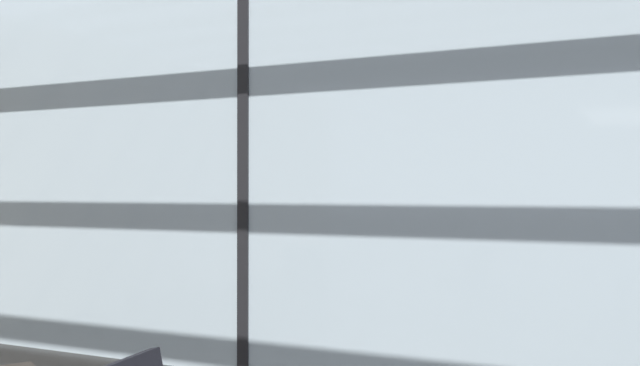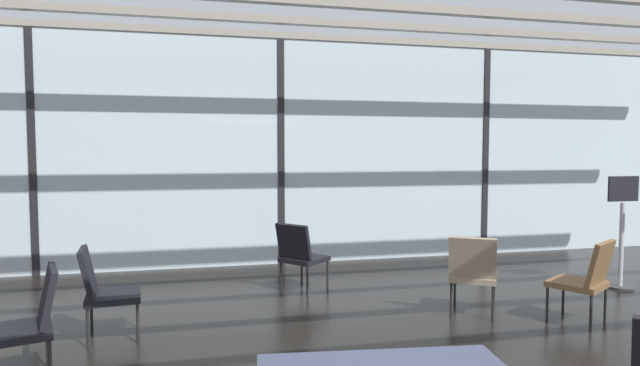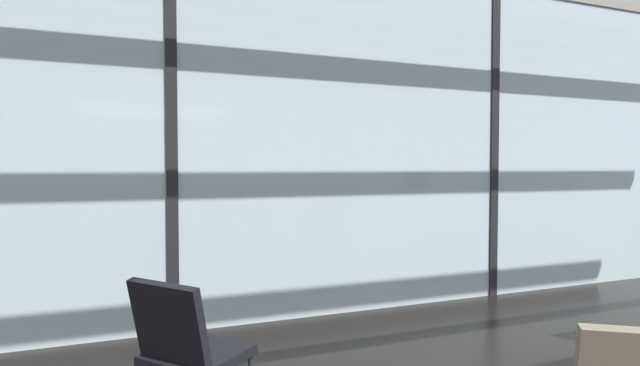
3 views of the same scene
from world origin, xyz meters
TOP-DOWN VIEW (x-y plane):
  - glass_curtain_wall at (0.00, 5.20)m, footprint 14.00×0.08m
  - window_mullion_1 at (0.00, 5.20)m, footprint 0.10×0.12m
  - window_mullion_2 at (3.50, 5.20)m, footprint 0.10×0.12m
  - parked_airplane at (-1.42, 9.35)m, footprint 14.63×4.35m
  - lounge_chair_6 at (-0.03, 3.49)m, footprint 0.71×0.71m

SIDE VIEW (x-z plane):
  - lounge_chair_6 at x=-0.03m, z-range 0.06..0.93m
  - glass_curtain_wall at x=0.00m, z-range 0.00..3.47m
  - window_mullion_1 at x=0.00m, z-range 0.00..3.47m
  - window_mullion_2 at x=3.50m, z-range 0.00..3.47m
  - parked_airplane at x=-1.42m, z-range 0.00..4.35m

